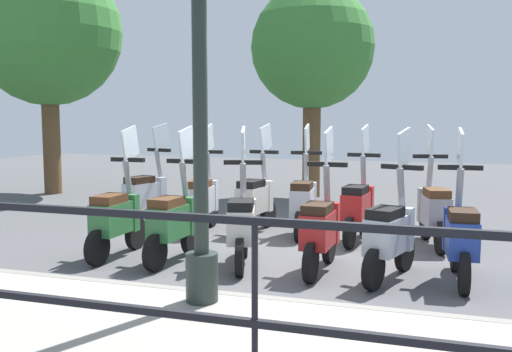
{
  "coord_description": "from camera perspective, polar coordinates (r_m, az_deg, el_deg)",
  "views": [
    {
      "loc": [
        -6.59,
        -1.65,
        1.68
      ],
      "look_at": [
        0.2,
        0.5,
        0.9
      ],
      "focal_mm": 40.0,
      "sensor_mm": 36.0,
      "label": 1
    }
  ],
  "objects": [
    {
      "name": "scooter_far_2",
      "position": [
        7.9,
        4.75,
        -2.49
      ],
      "size": [
        1.23,
        0.44,
        1.54
      ],
      "rotation": [
        0.0,
        0.0,
        0.09
      ],
      "color": "black",
      "rests_on": "ground_plane"
    },
    {
      "name": "scooter_near_0",
      "position": [
        6.03,
        19.78,
        -5.57
      ],
      "size": [
        1.23,
        0.44,
        1.54
      ],
      "rotation": [
        0.0,
        0.0,
        0.06
      ],
      "color": "black",
      "rests_on": "ground_plane"
    },
    {
      "name": "scooter_far_0",
      "position": [
        7.53,
        17.34,
        -3.18
      ],
      "size": [
        1.22,
        0.51,
        1.54
      ],
      "rotation": [
        0.0,
        0.0,
        0.23
      ],
      "color": "black",
      "rests_on": "ground_plane"
    },
    {
      "name": "scooter_far_5",
      "position": [
        8.7,
        -10.86,
        -1.78
      ],
      "size": [
        1.2,
        0.54,
        1.54
      ],
      "rotation": [
        0.0,
        0.0,
        -0.29
      ],
      "color": "black",
      "rests_on": "ground_plane"
    },
    {
      "name": "tree_large",
      "position": [
        12.86,
        -20.14,
        13.29
      ],
      "size": [
        3.04,
        3.04,
        4.88
      ],
      "color": "brown",
      "rests_on": "ground_plane"
    },
    {
      "name": "scooter_near_4",
      "position": [
        6.51,
        -8.26,
        -4.4
      ],
      "size": [
        1.23,
        0.44,
        1.54
      ],
      "rotation": [
        0.0,
        0.0,
        -0.06
      ],
      "color": "black",
      "rests_on": "ground_plane"
    },
    {
      "name": "ground_plane",
      "position": [
        7.0,
        3.44,
        -7.65
      ],
      "size": [
        28.0,
        28.0,
        0.0
      ],
      "primitive_type": "plane",
      "color": "#4C4C4F"
    },
    {
      "name": "scooter_near_2",
      "position": [
        6.08,
        6.48,
        -5.13
      ],
      "size": [
        1.23,
        0.44,
        1.54
      ],
      "rotation": [
        0.0,
        0.0,
        -0.04
      ],
      "color": "black",
      "rests_on": "ground_plane"
    },
    {
      "name": "scooter_far_4",
      "position": [
        8.11,
        -5.36,
        -2.27
      ],
      "size": [
        1.23,
        0.44,
        1.54
      ],
      "rotation": [
        0.0,
        0.0,
        0.08
      ],
      "color": "black",
      "rests_on": "ground_plane"
    },
    {
      "name": "tree_distant",
      "position": [
        11.64,
        5.67,
        12.55
      ],
      "size": [
        2.45,
        2.45,
        4.23
      ],
      "color": "brown",
      "rests_on": "ground_plane"
    },
    {
      "name": "scooter_far_3",
      "position": [
        8.07,
        -0.03,
        -2.28
      ],
      "size": [
        1.23,
        0.46,
        1.54
      ],
      "rotation": [
        0.0,
        0.0,
        -0.15
      ],
      "color": "black",
      "rests_on": "ground_plane"
    },
    {
      "name": "scooter_near_3",
      "position": [
        6.28,
        -1.42,
        -4.73
      ],
      "size": [
        1.21,
        0.53,
        1.54
      ],
      "rotation": [
        0.0,
        0.0,
        0.27
      ],
      "color": "black",
      "rests_on": "ground_plane"
    },
    {
      "name": "lamp_post_near",
      "position": [
        4.57,
        -5.65,
        10.5
      ],
      "size": [
        0.26,
        0.9,
        4.23
      ],
      "color": "#232D28",
      "rests_on": "promenade_walkway"
    },
    {
      "name": "promenade_walkway",
      "position": [
        4.13,
        -7.79,
        -16.63
      ],
      "size": [
        2.2,
        20.0,
        0.15
      ],
      "color": "gray",
      "rests_on": "ground_plane"
    },
    {
      "name": "scooter_near_5",
      "position": [
        6.87,
        -13.77,
        -3.96
      ],
      "size": [
        1.23,
        0.44,
        1.54
      ],
      "rotation": [
        0.0,
        0.0,
        -0.02
      ],
      "color": "black",
      "rests_on": "ground_plane"
    },
    {
      "name": "scooter_far_1",
      "position": [
        7.57,
        10.16,
        -2.95
      ],
      "size": [
        1.23,
        0.44,
        1.54
      ],
      "rotation": [
        0.0,
        0.0,
        -0.11
      ],
      "color": "black",
      "rests_on": "ground_plane"
    },
    {
      "name": "scooter_near_1",
      "position": [
        5.92,
        13.29,
        -5.58
      ],
      "size": [
        1.2,
        0.55,
        1.54
      ],
      "rotation": [
        0.0,
        0.0,
        -0.3
      ],
      "color": "black",
      "rests_on": "ground_plane"
    },
    {
      "name": "fence_railing",
      "position": [
        3.0,
        -16.71,
        -8.82
      ],
      "size": [
        0.04,
        16.03,
        1.07
      ],
      "color": "black",
      "rests_on": "promenade_walkway"
    }
  ]
}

